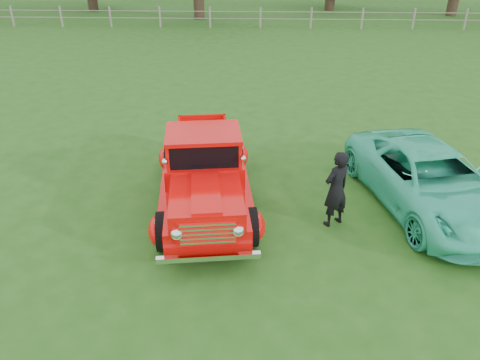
{
  "coord_description": "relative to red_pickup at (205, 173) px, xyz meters",
  "views": [
    {
      "loc": [
        -0.05,
        -6.95,
        5.46
      ],
      "look_at": [
        -0.37,
        1.2,
        0.99
      ],
      "focal_mm": 35.0,
      "sensor_mm": 36.0,
      "label": 1
    }
  ],
  "objects": [
    {
      "name": "distant_hills",
      "position": [
        -2.93,
        57.61,
        -5.34
      ],
      "size": [
        116.0,
        60.0,
        18.0
      ],
      "color": "#2D5A21",
      "rests_on": "ground"
    },
    {
      "name": "man",
      "position": [
        2.7,
        -0.63,
        0.02
      ],
      "size": [
        0.71,
        0.66,
        1.64
      ],
      "primitive_type": "imported",
      "rotation": [
        0.0,
        0.0,
        3.74
      ],
      "color": "black",
      "rests_on": "ground"
    },
    {
      "name": "fence_line",
      "position": [
        1.16,
        20.15,
        -0.19
      ],
      "size": [
        48.0,
        0.12,
        1.2
      ],
      "color": "gray",
      "rests_on": "ground"
    },
    {
      "name": "ground",
      "position": [
        1.16,
        -1.85,
        -0.8
      ],
      "size": [
        140.0,
        140.0,
        0.0
      ],
      "primitive_type": "plane",
      "color": "#1E4D14",
      "rests_on": "ground"
    },
    {
      "name": "red_pickup",
      "position": [
        0.0,
        0.0,
        0.0
      ],
      "size": [
        2.7,
        5.17,
        1.78
      ],
      "rotation": [
        0.0,
        0.0,
        0.13
      ],
      "color": "black",
      "rests_on": "ground"
    },
    {
      "name": "teal_sedan",
      "position": [
        4.82,
        0.13,
        -0.14
      ],
      "size": [
        3.22,
        5.09,
        1.31
      ],
      "primitive_type": "imported",
      "rotation": [
        0.0,
        0.0,
        0.24
      ],
      "color": "#31C69C",
      "rests_on": "ground"
    }
  ]
}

